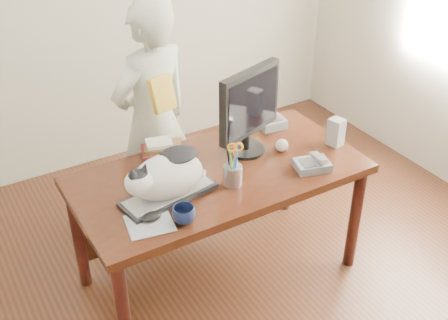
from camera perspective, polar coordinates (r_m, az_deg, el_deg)
room at (r=2.34m, az=6.92°, el=4.20°), size 4.50×4.50×4.50m
desk at (r=3.21m, az=-1.17°, el=-2.69°), size 1.60×0.80×0.75m
keyboard at (r=2.88m, az=-5.63°, el=-3.54°), size 0.53×0.26×0.03m
cat at (r=2.80m, az=-6.00°, el=-1.57°), size 0.49×0.30×0.28m
monitor at (r=3.11m, az=2.59°, el=5.37°), size 0.45×0.28×0.51m
pen_cup at (r=2.93m, az=0.90°, el=-1.30°), size 0.13×0.13×0.25m
mousepad at (r=2.72m, az=-7.56°, el=-6.39°), size 0.25×0.23×0.00m
mouse at (r=2.73m, az=-7.38°, el=-5.70°), size 0.11×0.08×0.04m
coffee_mug at (r=2.69m, az=-4.11°, el=-5.56°), size 0.15×0.15×0.09m
phone at (r=3.12m, az=9.00°, el=-0.42°), size 0.22×0.18×0.09m
speaker at (r=3.34m, az=11.30°, el=2.81°), size 0.09×0.10×0.17m
baseball at (r=3.26m, az=5.90°, el=1.50°), size 0.07×0.07×0.07m
book_stack at (r=3.22m, az=-6.34°, el=1.15°), size 0.27×0.24×0.09m
calculator at (r=3.53m, az=4.54°, el=4.04°), size 0.18×0.23×0.06m
person at (r=3.51m, az=-7.21°, el=3.83°), size 0.65×0.52×1.57m
held_book at (r=3.25m, az=-6.26°, el=6.70°), size 0.17×0.13×0.21m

